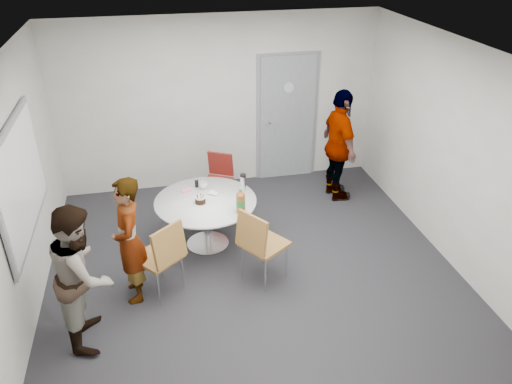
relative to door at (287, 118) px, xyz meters
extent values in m
plane|color=black|center=(-1.10, -2.48, -1.03)|extent=(5.00, 5.00, 0.00)
plane|color=silver|center=(-1.10, -2.48, 1.67)|extent=(5.00, 5.00, 0.00)
plane|color=#B1B0A8|center=(-1.10, 0.02, 0.32)|extent=(5.00, 0.00, 5.00)
plane|color=#B1B0A8|center=(-3.60, -2.48, 0.32)|extent=(0.00, 5.00, 5.00)
plane|color=#B1B0A8|center=(1.40, -2.48, 0.32)|extent=(0.00, 5.00, 5.00)
plane|color=#B1B0A8|center=(-1.10, -4.98, 0.32)|extent=(5.00, 0.00, 5.00)
cube|color=slate|center=(0.00, -0.01, 0.00)|extent=(0.90, 0.05, 2.05)
cube|color=gray|center=(0.00, 0.01, 0.00)|extent=(1.02, 0.04, 2.12)
cylinder|color=#B2BFC6|center=(0.00, -0.04, 0.52)|extent=(0.16, 0.01, 0.16)
cylinder|color=silver|center=(-0.32, -0.07, -0.01)|extent=(0.04, 0.14, 0.04)
cube|color=gray|center=(-3.56, -2.28, 0.42)|extent=(0.03, 1.90, 1.25)
cube|color=white|center=(-3.54, -2.28, 0.42)|extent=(0.01, 1.78, 1.13)
cylinder|color=white|center=(-1.58, -1.79, -0.35)|extent=(1.32, 1.32, 0.03)
cylinder|color=silver|center=(-1.58, -1.79, -0.69)|extent=(0.09, 0.09, 0.64)
cylinder|color=silver|center=(-1.58, -1.79, -1.01)|extent=(0.56, 0.56, 0.02)
cylinder|color=white|center=(-1.65, -1.86, -0.33)|extent=(0.18, 0.18, 0.01)
cylinder|color=black|center=(-1.65, -1.86, -0.29)|extent=(0.14, 0.14, 0.07)
cylinder|color=silver|center=(-1.65, -1.86, -0.25)|extent=(0.14, 0.14, 0.02)
cylinder|color=#9A5621|center=(-1.19, -2.19, -0.21)|extent=(0.11, 0.11, 0.25)
cylinder|color=#338137|center=(-1.19, -2.19, -0.20)|extent=(0.11, 0.11, 0.09)
cone|color=#9A5621|center=(-1.19, -2.19, -0.06)|extent=(0.11, 0.11, 0.05)
cylinder|color=#5CA44A|center=(-1.19, -2.19, -0.02)|extent=(0.04, 0.04, 0.03)
imported|color=white|center=(-1.56, -1.46, -0.29)|extent=(0.15, 0.15, 0.09)
cylinder|color=black|center=(-1.65, -1.40, -0.28)|extent=(0.05, 0.05, 0.12)
cylinder|color=silver|center=(-1.05, -1.63, -0.24)|extent=(0.08, 0.08, 0.20)
cylinder|color=black|center=(-1.05, -1.63, -0.12)|extent=(0.08, 0.08, 0.03)
cube|color=pink|center=(-1.80, -1.50, -0.33)|extent=(0.15, 0.11, 0.02)
ellipsoid|color=white|center=(-1.46, -1.66, -0.32)|extent=(0.19, 0.19, 0.03)
cube|color=brown|center=(-2.24, -2.63, -0.53)|extent=(0.65, 0.65, 0.04)
cube|color=brown|center=(-2.10, -2.80, -0.28)|extent=(0.40, 0.35, 0.44)
cylinder|color=silver|center=(-2.22, -2.36, -0.78)|extent=(0.02, 0.02, 0.49)
cylinder|color=silver|center=(-2.50, -2.60, -0.78)|extent=(0.02, 0.02, 0.49)
cylinder|color=silver|center=(-1.98, -2.65, -0.78)|extent=(0.02, 0.02, 0.49)
cylinder|color=silver|center=(-2.27, -2.89, -0.78)|extent=(0.02, 0.02, 0.49)
cube|color=brown|center=(-0.99, -2.65, -0.53)|extent=(0.65, 0.65, 0.04)
cube|color=brown|center=(-1.18, -2.78, -0.27)|extent=(0.33, 0.42, 0.45)
cylinder|color=silver|center=(-0.73, -2.70, -0.78)|extent=(0.02, 0.02, 0.50)
cylinder|color=silver|center=(-0.94, -2.39, -0.78)|extent=(0.02, 0.02, 0.50)
cylinder|color=silver|center=(-1.04, -2.91, -0.78)|extent=(0.02, 0.02, 0.50)
cylinder|color=silver|center=(-1.26, -2.60, -0.78)|extent=(0.02, 0.02, 0.50)
cube|color=maroon|center=(-1.30, -0.85, -0.60)|extent=(0.54, 0.54, 0.03)
cube|color=maroon|center=(-1.21, -0.68, -0.38)|extent=(0.38, 0.26, 0.38)
cylinder|color=silver|center=(-1.52, -0.91, -0.81)|extent=(0.02, 0.02, 0.43)
cylinder|color=silver|center=(-1.24, -1.07, -0.81)|extent=(0.02, 0.02, 0.43)
cylinder|color=silver|center=(-1.37, -0.63, -0.81)|extent=(0.02, 0.02, 0.43)
cylinder|color=silver|center=(-1.08, -0.78, -0.81)|extent=(0.02, 0.02, 0.43)
imported|color=#A5C6EA|center=(-2.53, -2.64, -0.27)|extent=(0.40, 0.58, 1.52)
imported|color=white|center=(-2.97, -3.17, -0.24)|extent=(0.60, 0.77, 1.56)
imported|color=black|center=(0.57, -0.91, -0.16)|extent=(0.47, 1.04, 1.74)
camera|label=1|loc=(-2.13, -7.38, 2.86)|focal=35.00mm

